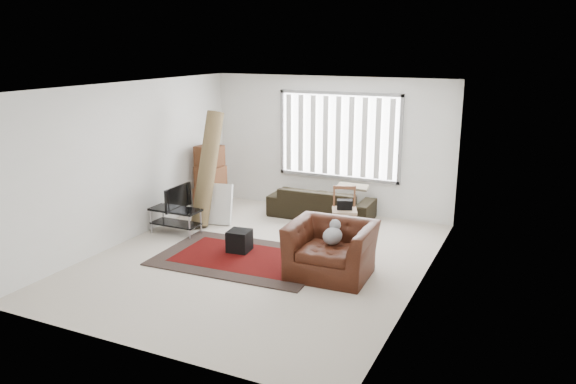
# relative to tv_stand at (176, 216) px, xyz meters

# --- Properties ---
(room) EXTENTS (6.00, 6.02, 2.71)m
(room) POSITION_rel_tv_stand_xyz_m (1.98, 0.06, 1.43)
(room) COLOR beige
(room) RESTS_ON ground
(persian_rug) EXTENTS (2.68, 1.85, 0.02)m
(persian_rug) POSITION_rel_tv_stand_xyz_m (1.67, -0.57, -0.32)
(persian_rug) COLOR black
(persian_rug) RESTS_ON ground
(tv_stand) EXTENTS (0.92, 0.41, 0.46)m
(tv_stand) POSITION_rel_tv_stand_xyz_m (0.00, 0.00, 0.00)
(tv_stand) COLOR black
(tv_stand) RESTS_ON ground
(tv) EXTENTS (0.10, 0.74, 0.43)m
(tv) POSITION_rel_tv_stand_xyz_m (-0.00, 0.00, 0.34)
(tv) COLOR black
(tv) RESTS_ON tv_stand
(subwoofer) EXTENTS (0.38, 0.38, 0.35)m
(subwoofer) POSITION_rel_tv_stand_xyz_m (1.50, -0.34, -0.14)
(subwoofer) COLOR black
(subwoofer) RESTS_ON persian_rug
(moving_boxes) EXTENTS (0.59, 0.55, 1.35)m
(moving_boxes) POSITION_rel_tv_stand_xyz_m (-0.16, 1.42, 0.30)
(moving_boxes) COLOR brown
(moving_boxes) RESTS_ON ground
(white_flatpack) EXTENTS (0.64, 0.38, 0.77)m
(white_flatpack) POSITION_rel_tv_stand_xyz_m (0.35, 0.80, 0.05)
(white_flatpack) COLOR silver
(white_flatpack) RESTS_ON ground
(rolled_rug) EXTENTS (0.38, 0.95, 2.12)m
(rolled_rug) POSITION_rel_tv_stand_xyz_m (0.21, 0.76, 0.73)
(rolled_rug) COLOR brown
(rolled_rug) RESTS_ON ground
(sofa) EXTENTS (2.06, 0.94, 0.78)m
(sofa) POSITION_rel_tv_stand_xyz_m (2.01, 2.00, 0.06)
(sofa) COLOR black
(sofa) RESTS_ON ground
(side_chair) EXTENTS (0.57, 0.57, 0.82)m
(side_chair) POSITION_rel_tv_stand_xyz_m (2.71, 1.35, 0.12)
(side_chair) COLOR #957961
(side_chair) RESTS_ON ground
(armchair) EXTENTS (1.25, 1.10, 0.90)m
(armchair) POSITION_rel_tv_stand_xyz_m (3.19, -0.58, 0.12)
(armchair) COLOR #3C170C
(armchair) RESTS_ON ground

